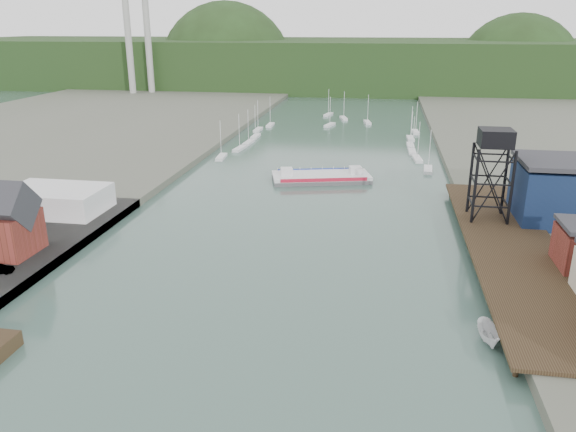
% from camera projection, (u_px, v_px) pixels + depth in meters
% --- Properties ---
extents(ground, '(600.00, 600.00, 0.00)m').
position_uv_depth(ground, '(198.00, 418.00, 52.96)').
color(ground, '#304B45').
rests_on(ground, ground).
extents(east_pier, '(14.00, 70.00, 2.45)m').
position_uv_depth(east_pier, '(513.00, 247.00, 88.43)').
color(east_pier, black).
rests_on(east_pier, ground).
extents(white_shed, '(18.00, 12.00, 4.50)m').
position_uv_depth(white_shed, '(56.00, 200.00, 105.26)').
color(white_shed, silver).
rests_on(white_shed, west_quay).
extents(lift_tower, '(6.50, 6.50, 16.00)m').
position_uv_depth(lift_tower, '(495.00, 144.00, 96.38)').
color(lift_tower, black).
rests_on(lift_tower, east_pier).
extents(blue_shed, '(20.50, 14.50, 11.30)m').
position_uv_depth(blue_shed, '(576.00, 192.00, 98.67)').
color(blue_shed, '#0C1B38').
rests_on(blue_shed, east_land).
extents(marina_sailboats, '(57.71, 92.65, 0.90)m').
position_uv_depth(marina_sailboats, '(333.00, 137.00, 181.88)').
color(marina_sailboats, silver).
rests_on(marina_sailboats, ground).
extents(smokestacks, '(11.20, 8.20, 60.00)m').
position_uv_depth(smokestacks, '(138.00, 34.00, 276.62)').
color(smokestacks, '#A1A19C').
rests_on(smokestacks, ground).
extents(distant_hills, '(500.00, 120.00, 80.00)m').
position_uv_depth(distant_hills, '(352.00, 67.00, 331.07)').
color(distant_hills, '#1E2F15').
rests_on(distant_hills, ground).
extents(chain_ferry, '(24.26, 14.58, 3.27)m').
position_uv_depth(chain_ferry, '(321.00, 177.00, 132.04)').
color(chain_ferry, '#525254').
rests_on(chain_ferry, ground).
extents(motorboat, '(2.66, 5.81, 2.17)m').
position_uv_depth(motorboat, '(489.00, 334.00, 65.05)').
color(motorboat, silver).
rests_on(motorboat, ground).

